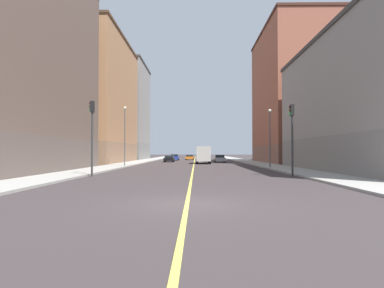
{
  "coord_description": "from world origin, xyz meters",
  "views": [
    {
      "loc": [
        0.34,
        -12.17,
        1.98
      ],
      "look_at": [
        -0.23,
        32.59,
        3.03
      ],
      "focal_mm": 30.09,
      "sensor_mm": 36.0,
      "label": 1
    }
  ],
  "objects_px": {
    "car_orange": "(190,157)",
    "building_left_mid": "(296,96)",
    "street_lamp_left_near": "(270,132)",
    "building_left_near": "(379,103)",
    "car_silver": "(220,159)",
    "car_blue": "(175,157)",
    "building_right_corner": "(3,57)",
    "box_truck": "(203,154)",
    "street_lamp_right_near": "(125,130)",
    "traffic_light_left_near": "(292,130)",
    "building_right_distant": "(121,112)",
    "traffic_light_right_near": "(92,128)",
    "building_right_midblock": "(91,101)",
    "car_black": "(169,159)"
  },
  "relations": [
    {
      "from": "car_orange",
      "to": "building_left_mid",
      "type": "bearing_deg",
      "value": -46.26
    },
    {
      "from": "street_lamp_left_near",
      "to": "building_left_near",
      "type": "bearing_deg",
      "value": -35.04
    },
    {
      "from": "building_left_mid",
      "to": "car_silver",
      "type": "relative_size",
      "value": 5.68
    },
    {
      "from": "car_blue",
      "to": "street_lamp_left_near",
      "type": "bearing_deg",
      "value": -68.98
    },
    {
      "from": "building_left_near",
      "to": "building_right_corner",
      "type": "bearing_deg",
      "value": -178.39
    },
    {
      "from": "box_truck",
      "to": "street_lamp_right_near",
      "type": "bearing_deg",
      "value": -133.8
    },
    {
      "from": "building_right_corner",
      "to": "traffic_light_left_near",
      "type": "bearing_deg",
      "value": -10.19
    },
    {
      "from": "street_lamp_right_near",
      "to": "building_right_corner",
      "type": "bearing_deg",
      "value": -128.31
    },
    {
      "from": "building_right_distant",
      "to": "traffic_light_left_near",
      "type": "xyz_separation_m",
      "value": [
        26.04,
        -52.91,
        -7.95
      ]
    },
    {
      "from": "traffic_light_left_near",
      "to": "car_silver",
      "type": "xyz_separation_m",
      "value": [
        -3.27,
        33.71,
        -3.06
      ]
    },
    {
      "from": "building_right_corner",
      "to": "box_truck",
      "type": "height_order",
      "value": "building_right_corner"
    },
    {
      "from": "building_right_corner",
      "to": "building_right_distant",
      "type": "height_order",
      "value": "building_right_distant"
    },
    {
      "from": "building_right_corner",
      "to": "traffic_light_right_near",
      "type": "relative_size",
      "value": 3.65
    },
    {
      "from": "building_left_near",
      "to": "street_lamp_right_near",
      "type": "xyz_separation_m",
      "value": [
        -27.05,
        10.51,
        -1.86
      ]
    },
    {
      "from": "building_right_midblock",
      "to": "street_lamp_left_near",
      "type": "distance_m",
      "value": 33.39
    },
    {
      "from": "street_lamp_right_near",
      "to": "traffic_light_left_near",
      "type": "bearing_deg",
      "value": -43.77
    },
    {
      "from": "building_left_near",
      "to": "traffic_light_right_near",
      "type": "bearing_deg",
      "value": -167.67
    },
    {
      "from": "building_left_near",
      "to": "car_orange",
      "type": "distance_m",
      "value": 50.01
    },
    {
      "from": "traffic_light_right_near",
      "to": "car_silver",
      "type": "height_order",
      "value": "traffic_light_right_near"
    },
    {
      "from": "building_left_mid",
      "to": "car_black",
      "type": "xyz_separation_m",
      "value": [
        -22.88,
        4.49,
        -11.14
      ]
    },
    {
      "from": "car_orange",
      "to": "car_silver",
      "type": "bearing_deg",
      "value": -71.68
    },
    {
      "from": "traffic_light_left_near",
      "to": "traffic_light_right_near",
      "type": "height_order",
      "value": "traffic_light_right_near"
    },
    {
      "from": "building_left_mid",
      "to": "car_black",
      "type": "relative_size",
      "value": 5.38
    },
    {
      "from": "building_right_distant",
      "to": "street_lamp_right_near",
      "type": "relative_size",
      "value": 3.02
    },
    {
      "from": "building_left_mid",
      "to": "car_black",
      "type": "height_order",
      "value": "building_left_mid"
    },
    {
      "from": "building_right_distant",
      "to": "car_black",
      "type": "bearing_deg",
      "value": -52.2
    },
    {
      "from": "building_left_near",
      "to": "box_truck",
      "type": "xyz_separation_m",
      "value": [
        -16.57,
        21.44,
        -5.11
      ]
    },
    {
      "from": "traffic_light_right_near",
      "to": "car_silver",
      "type": "xyz_separation_m",
      "value": [
        12.67,
        33.71,
        -3.24
      ]
    },
    {
      "from": "building_right_distant",
      "to": "car_orange",
      "type": "height_order",
      "value": "building_right_distant"
    },
    {
      "from": "car_orange",
      "to": "street_lamp_left_near",
      "type": "bearing_deg",
      "value": -75.52
    },
    {
      "from": "building_left_mid",
      "to": "box_truck",
      "type": "distance_m",
      "value": 19.91
    },
    {
      "from": "car_orange",
      "to": "car_black",
      "type": "relative_size",
      "value": 1.01
    },
    {
      "from": "traffic_light_right_near",
      "to": "street_lamp_right_near",
      "type": "height_order",
      "value": "street_lamp_right_near"
    },
    {
      "from": "building_left_near",
      "to": "box_truck",
      "type": "bearing_deg",
      "value": 127.7
    },
    {
      "from": "building_right_corner",
      "to": "traffic_light_left_near",
      "type": "height_order",
      "value": "building_right_corner"
    },
    {
      "from": "building_right_distant",
      "to": "building_right_midblock",
      "type": "bearing_deg",
      "value": -90.0
    },
    {
      "from": "street_lamp_right_near",
      "to": "box_truck",
      "type": "height_order",
      "value": "street_lamp_right_near"
    },
    {
      "from": "traffic_light_right_near",
      "to": "car_blue",
      "type": "xyz_separation_m",
      "value": [
        3.46,
        47.2,
        -3.24
      ]
    },
    {
      "from": "car_blue",
      "to": "box_truck",
      "type": "relative_size",
      "value": 0.7
    },
    {
      "from": "building_left_near",
      "to": "car_black",
      "type": "xyz_separation_m",
      "value": [
        -22.88,
        30.09,
        -6.03
      ]
    },
    {
      "from": "building_left_mid",
      "to": "traffic_light_right_near",
      "type": "bearing_deg",
      "value": -129.79
    },
    {
      "from": "building_right_distant",
      "to": "street_lamp_left_near",
      "type": "distance_m",
      "value": 49.52
    },
    {
      "from": "car_blue",
      "to": "box_truck",
      "type": "distance_m",
      "value": 20.96
    },
    {
      "from": "car_orange",
      "to": "traffic_light_left_near",
      "type": "bearing_deg",
      "value": -79.91
    },
    {
      "from": "building_right_corner",
      "to": "traffic_light_right_near",
      "type": "distance_m",
      "value": 13.19
    },
    {
      "from": "building_right_distant",
      "to": "box_truck",
      "type": "height_order",
      "value": "building_right_distant"
    },
    {
      "from": "building_left_near",
      "to": "building_right_distant",
      "type": "xyz_separation_m",
      "value": [
        -36.16,
        47.21,
        5.03
      ]
    },
    {
      "from": "building_left_near",
      "to": "car_silver",
      "type": "relative_size",
      "value": 6.26
    },
    {
      "from": "box_truck",
      "to": "building_left_near",
      "type": "bearing_deg",
      "value": -52.3
    },
    {
      "from": "traffic_light_right_near",
      "to": "car_black",
      "type": "height_order",
      "value": "traffic_light_right_near"
    }
  ]
}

